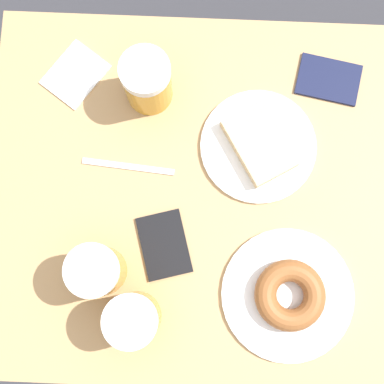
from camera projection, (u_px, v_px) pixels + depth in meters
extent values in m
plane|color=#333338|center=(192.00, 226.00, 1.77)|extent=(8.00, 8.00, 0.00)
cube|color=tan|center=(192.00, 195.00, 1.07)|extent=(0.74, 0.82, 0.03)
cylinder|color=black|center=(64.00, 90.00, 1.48)|extent=(0.04, 0.04, 0.69)
cylinder|color=black|center=(44.00, 336.00, 1.38)|extent=(0.04, 0.04, 0.69)
cylinder|color=black|center=(331.00, 101.00, 1.48)|extent=(0.04, 0.04, 0.69)
cylinder|color=black|center=(330.00, 348.00, 1.37)|extent=(0.04, 0.04, 0.69)
cylinder|color=black|center=(361.00, 139.00, 1.58)|extent=(0.03, 0.03, 0.46)
cylinder|color=black|center=(358.00, 258.00, 1.52)|extent=(0.03, 0.03, 0.46)
cylinder|color=white|center=(258.00, 146.00, 1.07)|extent=(0.23, 0.23, 0.01)
cube|color=#D1B27F|center=(259.00, 144.00, 1.05)|extent=(0.18, 0.16, 0.03)
cylinder|color=white|center=(288.00, 295.00, 1.02)|extent=(0.25, 0.25, 0.01)
torus|color=brown|center=(290.00, 295.00, 1.00)|extent=(0.13, 0.13, 0.04)
cylinder|color=#C68C23|center=(134.00, 318.00, 0.97)|extent=(0.09, 0.09, 0.11)
cylinder|color=white|center=(130.00, 321.00, 0.90)|extent=(0.10, 0.10, 0.02)
cylinder|color=#C68C23|center=(148.00, 84.00, 1.03)|extent=(0.09, 0.09, 0.11)
cylinder|color=white|center=(145.00, 71.00, 0.97)|extent=(0.10, 0.10, 0.02)
cylinder|color=#C68C23|center=(98.00, 271.00, 0.98)|extent=(0.09, 0.09, 0.11)
cylinder|color=white|center=(91.00, 270.00, 0.91)|extent=(0.10, 0.10, 0.02)
cube|color=white|center=(75.00, 74.00, 1.09)|extent=(0.15, 0.15, 0.00)
cube|color=silver|center=(128.00, 166.00, 1.06)|extent=(0.03, 0.19, 0.00)
cube|color=#141938|center=(329.00, 80.00, 1.09)|extent=(0.11, 0.14, 0.01)
cube|color=black|center=(164.00, 245.00, 1.04)|extent=(0.14, 0.12, 0.01)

